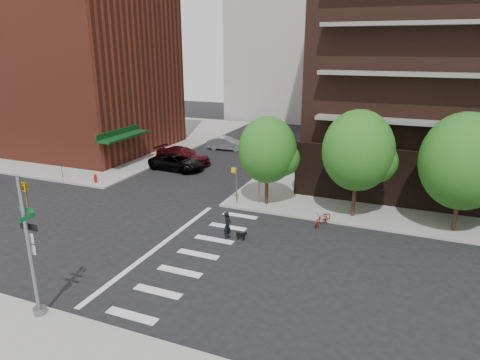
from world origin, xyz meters
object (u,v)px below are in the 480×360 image
(dog_walker, at_px, (227,225))
(parked_car_black, at_px, (177,162))
(traffic_signal, at_px, (32,259))
(parked_car_maroon, at_px, (183,156))
(fire_hydrant, at_px, (95,178))
(scooter, at_px, (323,218))
(parked_car_silver, at_px, (227,144))

(dog_walker, bearing_deg, parked_car_black, 41.32)
(traffic_signal, distance_m, parked_car_maroon, 24.54)
(fire_hydrant, height_order, parked_car_maroon, parked_car_maroon)
(traffic_signal, bearing_deg, parked_car_maroon, 105.53)
(fire_hydrant, bearing_deg, traffic_signal, -56.74)
(fire_hydrant, xyz_separation_m, scooter, (18.94, -1.30, -0.09))
(parked_car_maroon, relative_size, dog_walker, 3.30)
(fire_hydrant, height_order, dog_walker, dog_walker)
(fire_hydrant, bearing_deg, dog_walker, -20.71)
(parked_car_maroon, bearing_deg, parked_car_silver, -7.62)
(fire_hydrant, bearing_deg, scooter, -3.93)
(parked_car_black, relative_size, parked_car_maroon, 0.93)
(parked_car_silver, bearing_deg, traffic_signal, -174.46)
(traffic_signal, relative_size, parked_car_silver, 1.40)
(traffic_signal, xyz_separation_m, parked_car_silver, (-5.03, 30.49, -2.00))
(traffic_signal, bearing_deg, fire_hydrant, 123.26)
(dog_walker, bearing_deg, parked_car_silver, 24.10)
(parked_car_black, height_order, parked_car_silver, parked_car_black)
(dog_walker, bearing_deg, traffic_signal, 157.44)
(parked_car_maroon, bearing_deg, scooter, -117.00)
(traffic_signal, xyz_separation_m, dog_walker, (4.14, 9.94, -1.86))
(parked_car_black, height_order, dog_walker, dog_walker)
(fire_hydrant, distance_m, parked_car_silver, 16.00)
(scooter, bearing_deg, dog_walker, -119.93)
(traffic_signal, relative_size, dog_walker, 3.57)
(parked_car_black, distance_m, scooter, 16.78)
(scooter, bearing_deg, traffic_signal, -102.78)
(parked_car_silver, height_order, scooter, parked_car_silver)
(traffic_signal, xyz_separation_m, parked_car_black, (-6.06, 21.56, -1.98))
(parked_car_black, relative_size, scooter, 2.92)
(fire_hydrant, relative_size, parked_car_black, 0.14)
(parked_car_silver, relative_size, scooter, 2.41)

